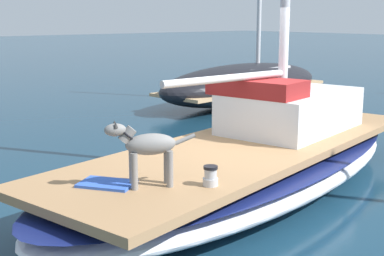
{
  "coord_description": "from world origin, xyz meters",
  "views": [
    {
      "loc": [
        5.05,
        -5.13,
        2.38
      ],
      "look_at": [
        0.0,
        -1.0,
        1.01
      ],
      "focal_mm": 50.01,
      "sensor_mm": 36.0,
      "label": 1
    }
  ],
  "objects_px": {
    "moored_boat_port_side": "(244,83)",
    "sailboat_main": "(248,166)",
    "deck_towel": "(107,184)",
    "dog_grey": "(146,147)",
    "deck_winch": "(211,176)"
  },
  "relations": [
    {
      "from": "moored_boat_port_side",
      "to": "sailboat_main",
      "type": "bearing_deg",
      "value": -44.22
    },
    {
      "from": "deck_towel",
      "to": "moored_boat_port_side",
      "type": "relative_size",
      "value": 0.09
    },
    {
      "from": "sailboat_main",
      "to": "dog_grey",
      "type": "xyz_separation_m",
      "value": [
        0.69,
        -2.16,
        0.75
      ]
    },
    {
      "from": "sailboat_main",
      "to": "deck_towel",
      "type": "distance_m",
      "value": 2.51
    },
    {
      "from": "deck_winch",
      "to": "deck_towel",
      "type": "xyz_separation_m",
      "value": [
        -0.69,
        -0.82,
        -0.08
      ]
    },
    {
      "from": "dog_grey",
      "to": "sailboat_main",
      "type": "bearing_deg",
      "value": 107.69
    },
    {
      "from": "deck_towel",
      "to": "moored_boat_port_side",
      "type": "bearing_deg",
      "value": 126.8
    },
    {
      "from": "dog_grey",
      "to": "deck_towel",
      "type": "relative_size",
      "value": 1.59
    },
    {
      "from": "sailboat_main",
      "to": "deck_towel",
      "type": "relative_size",
      "value": 13.57
    },
    {
      "from": "dog_grey",
      "to": "deck_winch",
      "type": "height_order",
      "value": "dog_grey"
    },
    {
      "from": "moored_boat_port_side",
      "to": "dog_grey",
      "type": "bearing_deg",
      "value": -50.67
    },
    {
      "from": "deck_winch",
      "to": "moored_boat_port_side",
      "type": "distance_m",
      "value": 9.37
    },
    {
      "from": "dog_grey",
      "to": "moored_boat_port_side",
      "type": "distance_m",
      "value": 9.52
    },
    {
      "from": "dog_grey",
      "to": "moored_boat_port_side",
      "type": "height_order",
      "value": "moored_boat_port_side"
    },
    {
      "from": "deck_towel",
      "to": "moored_boat_port_side",
      "type": "distance_m",
      "value": 9.56
    }
  ]
}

